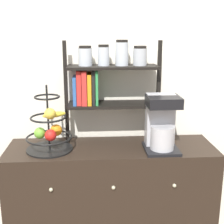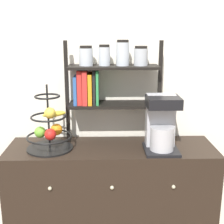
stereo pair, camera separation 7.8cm
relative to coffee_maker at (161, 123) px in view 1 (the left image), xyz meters
name	(u,v)px [view 1 (the left image)]	position (x,y,z in m)	size (l,w,h in m)	color
wall_back	(109,69)	(-0.31, 0.30, 0.31)	(7.00, 0.05, 2.60)	silver
sideboard	(111,202)	(-0.31, 0.05, -0.58)	(1.36, 0.43, 0.82)	black
coffee_maker	(161,123)	(0.00, 0.00, 0.00)	(0.21, 0.23, 0.35)	black
fruit_stand	(49,130)	(-0.70, 0.02, -0.04)	(0.29, 0.29, 0.42)	black
shelf_hutch	(104,78)	(-0.35, 0.17, 0.26)	(0.64, 0.20, 0.68)	black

